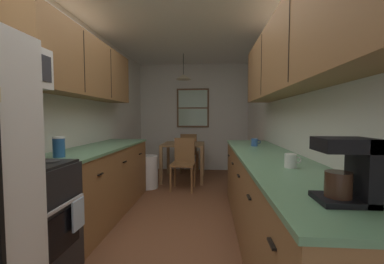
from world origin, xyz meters
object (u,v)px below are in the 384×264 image
storage_canister (59,147)px  microwave_over_range (0,63)px  dining_table (184,149)px  mug_by_coffeemaker (291,161)px  stove_range (22,224)px  coffee_maker (350,169)px  dining_chair_far (189,151)px  dining_chair_near (184,161)px  mug_spare (255,142)px  trash_bin (149,172)px

storage_canister → microwave_over_range: bearing=-102.7°
dining_table → mug_by_coffeemaker: mug_by_coffeemaker is taller
stove_range → coffee_maker: coffee_maker is taller
dining_chair_far → mug_by_coffeemaker: size_ratio=7.41×
storage_canister → mug_by_coffeemaker: storage_canister is taller
dining_chair_far → dining_chair_near: bearing=-89.6°
mug_spare → stove_range: bearing=-142.7°
coffee_maker → dining_table: bearing=106.8°
dining_chair_far → coffee_maker: 4.60m
dining_chair_near → trash_bin: 0.67m
dining_table → mug_spare: 2.07m
dining_table → trash_bin: dining_table is taller
dining_table → dining_chair_far: dining_chair_far is taller
microwave_over_range → trash_bin: size_ratio=1.08×
mug_by_coffeemaker → dining_table: bearing=110.3°
microwave_over_range → storage_canister: (0.11, 0.48, -0.67)m
coffee_maker → mug_by_coffeemaker: size_ratio=2.33×
trash_bin → mug_spare: size_ratio=4.81×
dining_table → dining_chair_far: 0.65m
microwave_over_range → coffee_maker: size_ratio=2.25×
mug_spare → dining_table: bearing=123.2°
coffee_maker → mug_spare: coffee_maker is taller
stove_range → mug_spare: bearing=37.3°
dining_table → microwave_over_range: bearing=-106.8°
dining_chair_far → coffee_maker: size_ratio=3.19×
trash_bin → storage_canister: storage_canister is taller
dining_chair_far → mug_spare: mug_spare is taller
microwave_over_range → mug_by_coffeemaker: 2.23m
trash_bin → mug_by_coffeemaker: bearing=-55.0°
dining_table → mug_by_coffeemaker: size_ratio=6.98×
coffee_maker → mug_spare: 2.10m
storage_canister → stove_range: bearing=-89.3°
mug_by_coffeemaker → mug_spare: 1.36m
stove_range → trash_bin: stove_range is taller
stove_range → mug_by_coffeemaker: stove_range is taller
dining_chair_near → mug_by_coffeemaker: size_ratio=7.41×
coffee_maker → dining_chair_far: bearing=103.8°
microwave_over_range → trash_bin: 2.95m
stove_range → dining_chair_near: size_ratio=1.22×
stove_range → dining_table: stove_range is taller
microwave_over_range → mug_by_coffeemaker: microwave_over_range is taller
microwave_over_range → trash_bin: (0.41, 2.58, -1.37)m
microwave_over_range → coffee_maker: bearing=-15.5°
trash_bin → mug_by_coffeemaker: (1.70, -2.43, 0.66)m
microwave_over_range → storage_canister: microwave_over_range is taller
stove_range → mug_by_coffeemaker: (2.00, 0.15, 0.48)m
storage_canister → mug_spare: bearing=27.5°
mug_by_coffeemaker → dining_chair_near: bearing=113.6°
dining_chair_far → mug_by_coffeemaker: 3.88m
dining_chair_far → coffee_maker: (1.09, -4.44, 0.55)m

